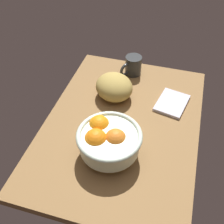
% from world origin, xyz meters
% --- Properties ---
extents(ground_plane, '(0.78, 0.55, 0.03)m').
position_xyz_m(ground_plane, '(0.00, 0.00, -0.01)').
color(ground_plane, olive).
extents(fruit_bowl, '(0.21, 0.21, 0.11)m').
position_xyz_m(fruit_bowl, '(0.14, -0.01, 0.06)').
color(fruit_bowl, silver).
rests_on(fruit_bowl, ground).
extents(bread_loaf, '(0.20, 0.21, 0.09)m').
position_xyz_m(bread_loaf, '(-0.14, -0.07, 0.05)').
color(bread_loaf, '#AF9549').
rests_on(bread_loaf, ground).
extents(napkin_folded, '(0.16, 0.13, 0.01)m').
position_xyz_m(napkin_folded, '(-0.15, 0.16, 0.01)').
color(napkin_folded, silver).
rests_on(napkin_folded, ground).
extents(mug, '(0.10, 0.08, 0.08)m').
position_xyz_m(mug, '(-0.30, -0.03, 0.04)').
color(mug, '#2B2E30').
rests_on(mug, ground).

